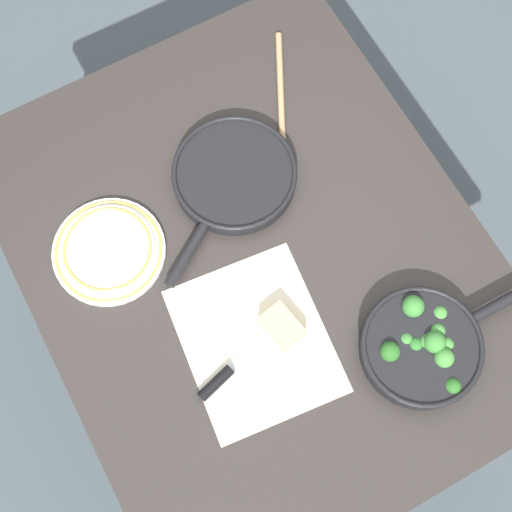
{
  "coord_description": "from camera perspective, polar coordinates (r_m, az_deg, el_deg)",
  "views": [
    {
      "loc": [
        0.43,
        -0.24,
        2.21
      ],
      "look_at": [
        0.0,
        0.0,
        0.74
      ],
      "focal_mm": 50.0,
      "sensor_mm": 36.0,
      "label": 1
    }
  ],
  "objects": [
    {
      "name": "wooden_spoon",
      "position": [
        1.69,
        2.09,
        10.31
      ],
      "size": [
        0.38,
        0.22,
        0.02
      ],
      "rotation": [
        0.0,
        0.0,
        5.8
      ],
      "color": "tan",
      "rests_on": "dining_table_red"
    },
    {
      "name": "dinner_plate_stack",
      "position": [
        1.59,
        -11.72,
        0.45
      ],
      "size": [
        0.25,
        0.25,
        0.03
      ],
      "color": "white",
      "rests_on": "dining_table_red"
    },
    {
      "name": "ground_plane",
      "position": [
        2.26,
        0.0,
        -5.98
      ],
      "size": [
        14.0,
        14.0,
        0.0
      ],
      "primitive_type": "plane",
      "color": "#424C51"
    },
    {
      "name": "skillet_broccoli",
      "position": [
        1.52,
        13.15,
        -7.01
      ],
      "size": [
        0.25,
        0.38,
        0.08
      ],
      "rotation": [
        0.0,
        0.0,
        1.56
      ],
      "color": "black",
      "rests_on": "dining_table_red"
    },
    {
      "name": "skillet_eggs",
      "position": [
        1.61,
        -1.8,
        6.41
      ],
      "size": [
        0.31,
        0.39,
        0.04
      ],
      "rotation": [
        0.0,
        0.0,
        5.29
      ],
      "color": "black",
      "rests_on": "dining_table_red"
    },
    {
      "name": "cheese_block",
      "position": [
        1.5,
        2.09,
        -5.67
      ],
      "size": [
        0.1,
        0.07,
        0.04
      ],
      "color": "#EFD67A",
      "rests_on": "dining_table_red"
    },
    {
      "name": "grater_knife",
      "position": [
        1.5,
        -1.92,
        -8.92
      ],
      "size": [
        0.09,
        0.25,
        0.02
      ],
      "rotation": [
        0.0,
        0.0,
        1.84
      ],
      "color": "silver",
      "rests_on": "dining_table_red"
    },
    {
      "name": "dining_table_red",
      "position": [
        1.63,
        0.0,
        -1.06
      ],
      "size": [
        1.21,
        0.96,
        0.72
      ],
      "color": "#2D2826",
      "rests_on": "ground_plane"
    },
    {
      "name": "parchment_sheet",
      "position": [
        1.52,
        -0.06,
        -6.78
      ],
      "size": [
        0.38,
        0.33,
        0.0
      ],
      "color": "beige",
      "rests_on": "dining_table_red"
    }
  ]
}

